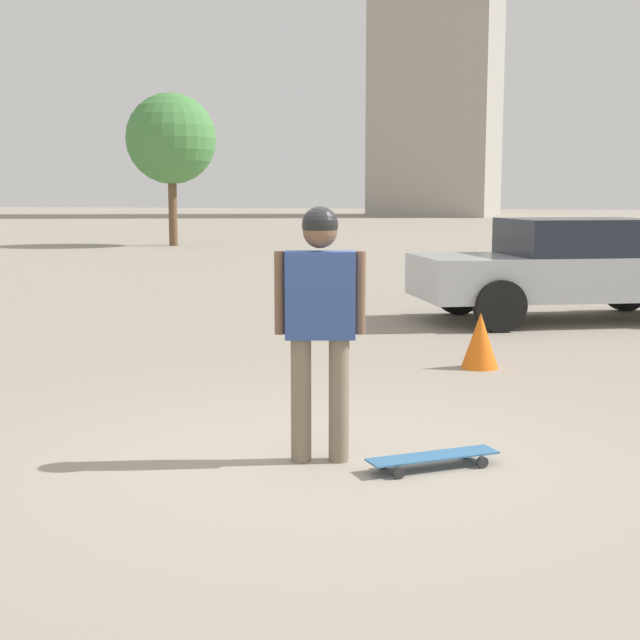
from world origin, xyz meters
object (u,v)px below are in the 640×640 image
object	(u,v)px
skateboard	(433,458)
traffic_cone	(480,340)
person	(320,310)
car_parked_near	(571,267)

from	to	relation	value
skateboard	traffic_cone	distance (m)	3.65
person	skateboard	xyz separation A→B (m)	(-0.78, -0.05, -0.99)
car_parked_near	traffic_cone	bearing A→B (deg)	52.61
skateboard	traffic_cone	size ratio (longest dim) A/B	1.43
car_parked_near	skateboard	bearing A→B (deg)	58.90
skateboard	car_parked_near	distance (m)	7.74
person	traffic_cone	world-z (taller)	person
person	traffic_cone	bearing A→B (deg)	62.23
person	car_parked_near	bearing A→B (deg)	61.49
person	car_parked_near	distance (m)	7.88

